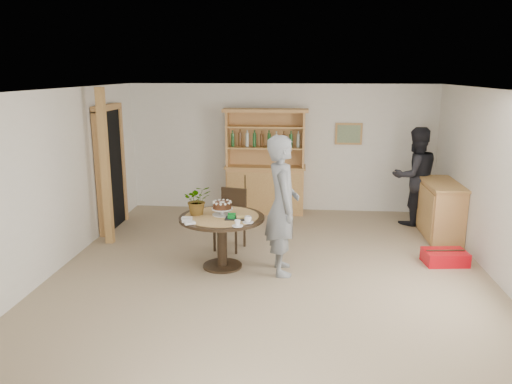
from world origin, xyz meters
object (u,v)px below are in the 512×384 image
object	(u,v)px
hutch	(265,178)
red_suitcase	(445,257)
dining_chair	(231,215)
teen_boy	(282,206)
adult_person	(415,176)
sideboard	(441,209)
dining_table	(222,226)

from	to	relation	value
hutch	red_suitcase	size ratio (longest dim) A/B	3.17
hutch	dining_chair	world-z (taller)	hutch
teen_boy	adult_person	bearing A→B (deg)	-52.44
sideboard	adult_person	world-z (taller)	adult_person
dining_table	dining_chair	world-z (taller)	dining_chair
sideboard	dining_chair	xyz separation A→B (m)	(-3.43, -0.85, 0.06)
teen_boy	red_suitcase	bearing A→B (deg)	-87.65
dining_table	adult_person	distance (m)	3.95
sideboard	teen_boy	size ratio (longest dim) A/B	0.66
sideboard	red_suitcase	world-z (taller)	sideboard
hutch	sideboard	bearing A→B (deg)	-22.21
teen_boy	red_suitcase	world-z (taller)	teen_boy
dining_table	red_suitcase	xyz separation A→B (m)	(3.21, 0.40, -0.50)
dining_chair	adult_person	distance (m)	3.51
dining_chair	red_suitcase	world-z (taller)	dining_chair
hutch	red_suitcase	bearing A→B (deg)	-41.93
hutch	dining_table	size ratio (longest dim) A/B	1.70
hutch	adult_person	world-z (taller)	hutch
hutch	teen_boy	world-z (taller)	hutch
adult_person	red_suitcase	bearing A→B (deg)	72.91
hutch	teen_boy	size ratio (longest dim) A/B	1.06
dining_chair	red_suitcase	bearing A→B (deg)	7.02
adult_person	red_suitcase	xyz separation A→B (m)	(0.06, -1.98, -0.79)
adult_person	red_suitcase	distance (m)	2.13
hutch	adult_person	size ratio (longest dim) A/B	1.15
sideboard	red_suitcase	size ratio (longest dim) A/B	1.96
dining_table	red_suitcase	distance (m)	3.27
sideboard	red_suitcase	bearing A→B (deg)	-100.67
hutch	red_suitcase	xyz separation A→B (m)	(2.80, -2.51, -0.59)
hutch	red_suitcase	distance (m)	3.81
hutch	adult_person	bearing A→B (deg)	-11.08
teen_boy	red_suitcase	xyz separation A→B (m)	(2.36, 0.50, -0.86)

